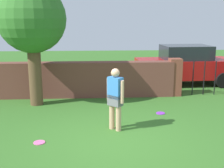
{
  "coord_description": "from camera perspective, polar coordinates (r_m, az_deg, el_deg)",
  "views": [
    {
      "loc": [
        -0.47,
        -6.43,
        2.82
      ],
      "look_at": [
        0.02,
        1.6,
        1.0
      ],
      "focal_mm": 46.03,
      "sensor_mm": 36.0,
      "label": 1
    }
  ],
  "objects": [
    {
      "name": "frisbee_purple",
      "position": [
        8.96,
        9.61,
        -5.73
      ],
      "size": [
        0.27,
        0.27,
        0.02
      ],
      "primitive_type": "cylinder",
      "color": "purple",
      "rests_on": "ground"
    },
    {
      "name": "person",
      "position": [
        7.32,
        0.64,
        -2.49
      ],
      "size": [
        0.42,
        0.41,
        1.62
      ],
      "rotation": [
        0.0,
        0.0,
        -0.76
      ],
      "color": "tan",
      "rests_on": "ground"
    },
    {
      "name": "frisbee_pink",
      "position": [
        7.04,
        -14.26,
        -11.19
      ],
      "size": [
        0.27,
        0.27,
        0.02
      ],
      "primitive_type": "cylinder",
      "color": "pink",
      "rests_on": "ground"
    },
    {
      "name": "tree",
      "position": [
        9.69,
        -15.62,
        12.02
      ],
      "size": [
        2.19,
        2.19,
        3.93
      ],
      "color": "brown",
      "rests_on": "ground"
    },
    {
      "name": "car",
      "position": [
        13.0,
        14.31,
        3.68
      ],
      "size": [
        4.28,
        2.09,
        1.72
      ],
      "rotation": [
        0.0,
        0.0,
        3.19
      ],
      "color": "#A51111",
      "rests_on": "ground"
    },
    {
      "name": "ground_plane",
      "position": [
        7.04,
        0.63,
        -10.87
      ],
      "size": [
        40.0,
        40.0,
        0.0
      ],
      "primitive_type": "plane",
      "color": "#336623"
    },
    {
      "name": "brick_wall",
      "position": [
        10.66,
        -8.98,
        0.84
      ],
      "size": [
        7.86,
        0.5,
        1.3
      ],
      "primitive_type": "cube",
      "color": "brown",
      "rests_on": "ground"
    },
    {
      "name": "fence_gate",
      "position": [
        11.46,
        18.84,
        1.39
      ],
      "size": [
        3.13,
        0.44,
        1.4
      ],
      "color": "brown",
      "rests_on": "ground"
    }
  ]
}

